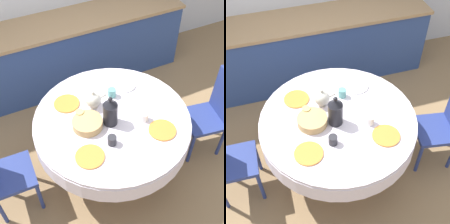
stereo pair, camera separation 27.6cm
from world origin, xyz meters
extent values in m
plane|color=#8E704C|center=(0.00, 0.00, 0.00)|extent=(12.00, 12.00, 0.00)
cube|color=#2D4784|center=(0.00, 1.53, 0.43)|extent=(3.20, 0.60, 0.87)
cube|color=#A37F56|center=(0.00, 1.53, 0.89)|extent=(3.24, 0.64, 0.04)
cylinder|color=brown|center=(0.00, 0.00, 0.02)|extent=(0.44, 0.44, 0.04)
cylinder|color=brown|center=(0.00, 0.00, 0.30)|extent=(0.11, 0.11, 0.51)
cylinder|color=silver|center=(0.00, 0.00, 0.64)|extent=(1.44, 1.44, 0.18)
cylinder|color=silver|center=(0.00, 0.00, 0.75)|extent=(1.43, 1.43, 0.03)
cube|color=navy|center=(0.97, -0.16, 0.44)|extent=(0.46, 0.46, 0.04)
cylinder|color=navy|center=(0.77, -0.31, 0.21)|extent=(0.04, 0.04, 0.42)
cylinder|color=navy|center=(0.83, 0.04, 0.21)|extent=(0.04, 0.04, 0.42)
cylinder|color=navy|center=(1.12, -0.37, 0.21)|extent=(0.04, 0.04, 0.42)
cylinder|color=navy|center=(1.18, -0.02, 0.21)|extent=(0.04, 0.04, 0.42)
cube|color=navy|center=(-0.98, 0.03, 0.44)|extent=(0.41, 0.41, 0.04)
cylinder|color=navy|center=(-0.80, 0.20, 0.21)|extent=(0.04, 0.04, 0.42)
cylinder|color=navy|center=(-0.81, -0.15, 0.21)|extent=(0.04, 0.04, 0.42)
cylinder|color=navy|center=(-1.17, -0.14, 0.21)|extent=(0.04, 0.04, 0.42)
cylinder|color=orange|center=(-0.35, -0.31, 0.77)|extent=(0.24, 0.24, 0.01)
cylinder|color=#28282D|center=(-0.12, -0.26, 0.80)|extent=(0.08, 0.08, 0.09)
cylinder|color=orange|center=(0.33, -0.32, 0.77)|extent=(0.24, 0.24, 0.01)
cylinder|color=white|center=(0.25, -0.14, 0.80)|extent=(0.08, 0.08, 0.09)
cylinder|color=orange|center=(-0.31, 0.35, 0.77)|extent=(0.24, 0.24, 0.01)
cylinder|color=#DBB766|center=(-0.26, 0.13, 0.80)|extent=(0.08, 0.08, 0.09)
cylinder|color=white|center=(0.30, 0.35, 0.77)|extent=(0.24, 0.24, 0.01)
cylinder|color=#5BA39E|center=(0.12, 0.26, 0.80)|extent=(0.08, 0.08, 0.09)
cylinder|color=black|center=(-0.04, -0.04, 0.87)|extent=(0.13, 0.13, 0.22)
cone|color=black|center=(-0.04, -0.04, 1.01)|extent=(0.12, 0.12, 0.05)
sphere|color=black|center=(-0.04, -0.04, 1.05)|extent=(0.04, 0.04, 0.04)
cylinder|color=silver|center=(-0.09, 0.21, 0.77)|extent=(0.08, 0.08, 0.01)
sphere|color=silver|center=(-0.09, 0.21, 0.85)|extent=(0.15, 0.15, 0.15)
cylinder|color=silver|center=(0.00, 0.21, 0.85)|extent=(0.09, 0.03, 0.05)
sphere|color=silver|center=(-0.09, 0.21, 0.94)|extent=(0.03, 0.03, 0.03)
cylinder|color=tan|center=(-0.24, 0.01, 0.80)|extent=(0.27, 0.27, 0.08)
camera|label=1|loc=(-0.82, -1.70, 2.86)|focal=50.00mm
camera|label=2|loc=(-0.56, -1.80, 2.86)|focal=50.00mm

